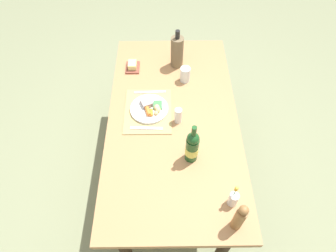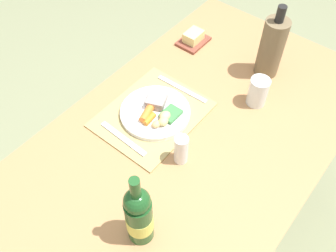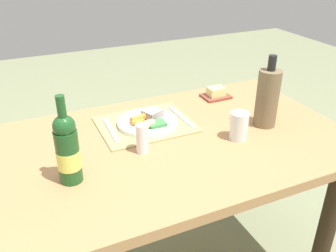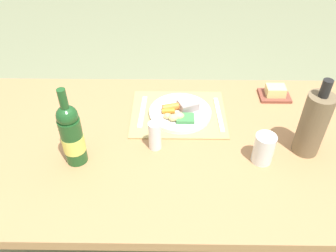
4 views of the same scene
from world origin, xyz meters
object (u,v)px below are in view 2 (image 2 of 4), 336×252
(water_tumbler, at_px, (258,93))
(butter_dish, at_px, (193,39))
(dining_table, at_px, (178,165))
(fork, at_px, (182,89))
(knife, at_px, (123,138))
(wine_bottle, at_px, (139,216))
(salt_shaker, at_px, (181,149))
(dinner_plate, at_px, (156,112))
(cooler_bottle, at_px, (272,47))

(water_tumbler, bearing_deg, butter_dish, -108.92)
(dining_table, relative_size, fork, 7.29)
(knife, distance_m, wine_bottle, 0.36)
(water_tumbler, distance_m, butter_dish, 0.41)
(knife, bearing_deg, butter_dish, -165.56)
(salt_shaker, bearing_deg, dinner_plate, -117.04)
(butter_dish, bearing_deg, wine_bottle, 26.63)
(dinner_plate, xyz_separation_m, wine_bottle, (0.36, 0.25, 0.09))
(dinner_plate, height_order, water_tumbler, water_tumbler)
(cooler_bottle, relative_size, butter_dish, 2.28)
(water_tumbler, height_order, wine_bottle, wine_bottle)
(butter_dish, distance_m, wine_bottle, 0.87)
(fork, xyz_separation_m, knife, (0.31, -0.01, 0.00))
(knife, relative_size, water_tumbler, 1.84)
(knife, distance_m, water_tumbler, 0.51)
(dinner_plate, relative_size, wine_bottle, 0.84)
(cooler_bottle, bearing_deg, water_tumbler, 17.93)
(fork, height_order, knife, same)
(butter_dish, bearing_deg, dinner_plate, 18.63)
(fork, relative_size, cooler_bottle, 0.74)
(salt_shaker, xyz_separation_m, wine_bottle, (0.27, 0.07, 0.06))
(dining_table, relative_size, dinner_plate, 6.38)
(dining_table, relative_size, salt_shaker, 14.21)
(knife, relative_size, salt_shaker, 1.82)
(dining_table, height_order, knife, knife)
(salt_shaker, height_order, water_tumbler, salt_shaker)
(dinner_plate, relative_size, butter_dish, 1.92)
(dining_table, relative_size, cooler_bottle, 5.37)
(fork, xyz_separation_m, butter_dish, (-0.25, -0.14, 0.01))
(dinner_plate, distance_m, butter_dish, 0.43)
(knife, height_order, wine_bottle, wine_bottle)
(water_tumbler, xyz_separation_m, wine_bottle, (0.64, 0.01, 0.07))
(dinner_plate, height_order, butter_dish, dinner_plate)
(dining_table, distance_m, butter_dish, 0.57)
(dining_table, height_order, cooler_bottle, cooler_bottle)
(salt_shaker, distance_m, wine_bottle, 0.28)
(water_tumbler, relative_size, wine_bottle, 0.37)
(salt_shaker, distance_m, water_tumbler, 0.38)
(knife, height_order, butter_dish, butter_dish)
(fork, height_order, salt_shaker, salt_shaker)
(dinner_plate, bearing_deg, wine_bottle, 34.49)
(fork, relative_size, butter_dish, 1.68)
(dinner_plate, relative_size, water_tumbler, 2.25)
(wine_bottle, bearing_deg, dinner_plate, -145.51)
(dining_table, bearing_deg, fork, -144.62)
(fork, bearing_deg, wine_bottle, 24.01)
(water_tumbler, bearing_deg, dinner_plate, -41.11)
(water_tumbler, height_order, butter_dish, water_tumbler)
(dining_table, relative_size, knife, 7.80)
(fork, distance_m, water_tumbler, 0.28)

